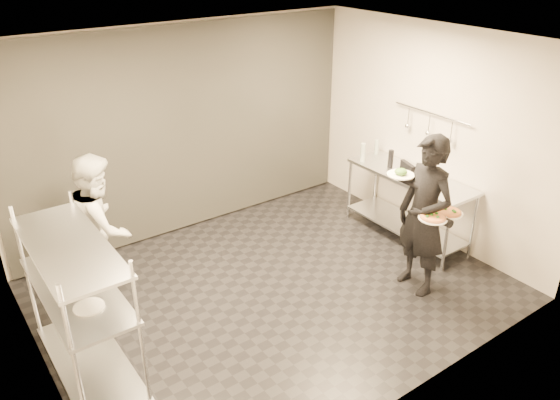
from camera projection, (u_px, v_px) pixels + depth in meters
room_shell at (218, 148)px, 6.61m from camera, size 5.00×4.00×2.80m
pass_rack at (79, 302)px, 4.90m from camera, size 0.60×1.60×1.50m
prep_counter at (409, 195)px, 7.23m from camera, size 0.60×1.80×0.92m
utensil_rail at (429, 125)px, 6.96m from camera, size 0.07×1.20×0.31m
waiter at (424, 216)px, 6.03m from camera, size 0.49×0.71×1.87m
chef at (101, 227)px, 5.99m from camera, size 0.92×1.01×1.70m
pizza_plate_near at (433, 217)px, 5.77m from camera, size 0.31×0.31×0.05m
pizza_plate_far at (449, 212)px, 5.90m from camera, size 0.31×0.31×0.05m
salad_plate at (401, 173)px, 5.99m from camera, size 0.30×0.30×0.07m
pos_monitor at (407, 170)px, 6.97m from camera, size 0.13×0.28×0.20m
bottle_green at (363, 152)px, 7.47m from camera, size 0.07×0.07×0.25m
bottle_clear at (377, 147)px, 7.72m from camera, size 0.06×0.06×0.21m
bottle_dark at (391, 159)px, 7.26m from camera, size 0.07×0.07×0.24m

